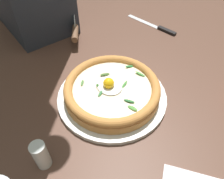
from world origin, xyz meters
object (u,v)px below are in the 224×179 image
(pizza, at_px, (112,89))
(table_knife, at_px, (158,27))
(pepper_shaker, at_px, (41,155))
(pizza_cutter, at_px, (75,30))

(pizza, distance_m, table_knife, 0.41)
(table_knife, bearing_deg, pepper_shaker, 107.37)
(pizza_cutter, bearing_deg, pepper_shaker, 136.01)
(table_knife, xyz_separation_m, pepper_shaker, (-0.19, 0.62, 0.03))
(pizza, relative_size, table_knife, 1.12)
(pizza_cutter, distance_m, table_knife, 0.33)
(pizza, bearing_deg, pizza_cutter, -17.47)
(pizza, bearing_deg, pepper_shaker, 100.45)
(pizza, height_order, pizza_cutter, pizza_cutter)
(pizza_cutter, relative_size, table_knife, 0.54)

